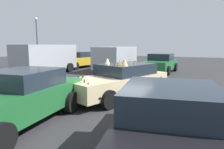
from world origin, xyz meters
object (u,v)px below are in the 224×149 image
object	(u,v)px
parked_van_row_back_far	(46,58)
parked_sedan_near_left	(17,98)
art_car_decorated	(120,80)
parked_sedan_row_back_far	(170,121)
parked_sedan_behind_left	(160,63)
parked_sedan_near_right	(79,60)
parked_van_row_back_center	(117,57)
lot_lamp_post	(37,37)

from	to	relation	value
parked_van_row_back_far	parked_sedan_near_left	distance (m)	9.70
art_car_decorated	parked_sedan_near_left	size ratio (longest dim) A/B	1.13
parked_van_row_back_far	parked_sedan_row_back_far	size ratio (longest dim) A/B	1.09
parked_van_row_back_far	parked_sedan_near_left	xyz separation A→B (m)	(-7.57, -6.05, -0.47)
parked_sedan_behind_left	parked_sedan_row_back_far	bearing A→B (deg)	16.04
parked_sedan_near_right	parked_sedan_behind_left	xyz separation A→B (m)	(-0.06, -7.56, -0.03)
art_car_decorated	parked_van_row_back_center	bearing A→B (deg)	-135.25
parked_van_row_back_far	parked_sedan_near_right	bearing A→B (deg)	-177.19
parked_sedan_near_right	lot_lamp_post	world-z (taller)	lot_lamp_post
parked_van_row_back_center	lot_lamp_post	distance (m)	8.56
parked_sedan_behind_left	parked_sedan_near_left	bearing A→B (deg)	-2.72
parked_sedan_row_back_far	parked_sedan_near_right	bearing A→B (deg)	29.73
parked_van_row_back_center	parked_sedan_row_back_far	world-z (taller)	parked_van_row_back_center
parked_sedan_near_left	parked_sedan_row_back_far	world-z (taller)	parked_sedan_near_left
art_car_decorated	parked_sedan_near_left	bearing A→B (deg)	0.67
art_car_decorated	parked_van_row_back_center	size ratio (longest dim) A/B	0.91
parked_van_row_back_center	parked_sedan_near_left	size ratio (longest dim) A/B	1.25
parked_sedan_near_left	lot_lamp_post	world-z (taller)	lot_lamp_post
art_car_decorated	parked_van_row_back_center	distance (m)	8.34
parked_van_row_back_center	parked_sedan_near_left	distance (m)	11.65
parked_van_row_back_center	parked_sedan_behind_left	xyz separation A→B (m)	(0.53, -3.48, -0.40)
parked_van_row_back_center	lot_lamp_post	world-z (taller)	lot_lamp_post
parked_sedan_behind_left	lot_lamp_post	distance (m)	12.07
parked_sedan_near_left	parked_sedan_near_right	distance (m)	13.54
parked_van_row_back_center	parked_sedan_row_back_far	xyz separation A→B (m)	(-11.39, -6.09, -0.41)
parked_sedan_near_left	lot_lamp_post	size ratio (longest dim) A/B	0.93
parked_van_row_back_far	parked_van_row_back_center	xyz separation A→B (m)	(3.88, -3.92, -0.09)
parked_van_row_back_center	parked_sedan_behind_left	bearing A→B (deg)	95.52
parked_sedan_near_left	parked_sedan_row_back_far	bearing A→B (deg)	85.03
parked_van_row_back_far	parked_sedan_near_left	size ratio (longest dim) A/B	1.11
parked_sedan_near_right	parked_van_row_back_center	bearing A→B (deg)	89.25
parked_van_row_back_center	parked_van_row_back_far	bearing A→B (deg)	-48.48
parked_van_row_back_far	parked_sedan_row_back_far	distance (m)	12.52
art_car_decorated	parked_sedan_behind_left	xyz separation A→B (m)	(8.09, 0.01, 0.02)
parked_van_row_back_center	parked_sedan_near_right	bearing A→B (deg)	-101.38
parked_sedan_near_left	parked_van_row_back_far	bearing A→B (deg)	-147.22
art_car_decorated	parked_sedan_row_back_far	bearing A→B (deg)	54.09
parked_sedan_row_back_far	parked_sedan_near_left	bearing A→B (deg)	80.27
parked_sedan_near_right	parked_sedan_behind_left	bearing A→B (deg)	97.02
art_car_decorated	parked_van_row_back_far	world-z (taller)	parked_van_row_back_far
parked_van_row_back_far	parked_sedan_near_right	xyz separation A→B (m)	(4.47, 0.17, -0.46)
parked_sedan_near_left	parked_sedan_behind_left	bearing A→B (deg)	167.73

